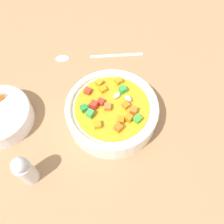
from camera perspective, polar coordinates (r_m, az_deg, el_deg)
ground_plane at (r=49.06cm, az=0.00°, el=-2.04°), size 140.00×140.00×2.00cm
soup_bowl_main at (r=45.79cm, az=-0.00°, el=0.17°), size 17.74×17.74×5.97cm
spoon at (r=57.94cm, az=-5.27°, el=13.35°), size 9.12×19.94×0.96cm
pepper_shaker at (r=42.39cm, az=-20.29°, el=-13.04°), size 2.95×2.95×8.05cm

